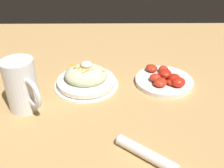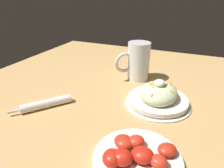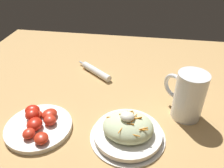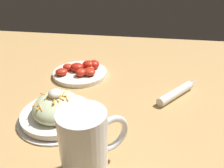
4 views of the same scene
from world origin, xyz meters
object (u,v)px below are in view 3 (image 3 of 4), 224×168
object	(u,v)px
salad_plate	(128,130)
napkin_roll	(96,71)
tomato_plate	(39,124)
beer_mug	(188,98)

from	to	relation	value
salad_plate	napkin_roll	world-z (taller)	salad_plate
tomato_plate	beer_mug	bearing A→B (deg)	16.63
salad_plate	beer_mug	bearing A→B (deg)	35.76
beer_mug	napkin_roll	size ratio (longest dim) A/B	0.96
salad_plate	napkin_roll	size ratio (longest dim) A/B	1.33
napkin_roll	tomato_plate	bearing A→B (deg)	-106.94
tomato_plate	salad_plate	bearing A→B (deg)	1.59
napkin_roll	tomato_plate	xyz separation A→B (m)	(-0.10, -0.34, 0.00)
salad_plate	tomato_plate	size ratio (longest dim) A/B	1.10
beer_mug	napkin_roll	world-z (taller)	beer_mug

